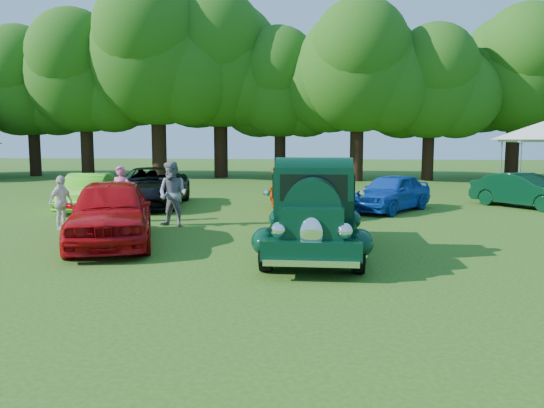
# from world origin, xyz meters

# --- Properties ---
(ground) EXTENTS (120.00, 120.00, 0.00)m
(ground) POSITION_xyz_m (0.00, 0.00, 0.00)
(ground) COLOR #225313
(ground) RESTS_ON ground
(hero_pickup) EXTENTS (2.38, 5.11, 2.00)m
(hero_pickup) POSITION_xyz_m (1.86, 0.87, 0.86)
(hero_pickup) COLOR black
(hero_pickup) RESTS_ON ground
(red_convertible) EXTENTS (3.33, 5.13, 1.62)m
(red_convertible) POSITION_xyz_m (-3.14, 1.50, 0.81)
(red_convertible) COLOR #AB070B
(red_convertible) RESTS_ON ground
(back_car_lime) EXTENTS (2.12, 4.21, 1.32)m
(back_car_lime) POSITION_xyz_m (-6.61, 7.74, 0.66)
(back_car_lime) COLOR #52D81C
(back_car_lime) RESTS_ON ground
(back_car_black) EXTENTS (3.19, 5.71, 1.51)m
(back_car_black) POSITION_xyz_m (-4.59, 8.84, 0.75)
(back_car_black) COLOR black
(back_car_black) RESTS_ON ground
(back_car_orange) EXTENTS (3.23, 5.49, 1.49)m
(back_car_orange) POSITION_xyz_m (1.44, 7.77, 0.75)
(back_car_orange) COLOR #F45208
(back_car_orange) RESTS_ON ground
(back_car_blue) EXTENTS (3.56, 4.19, 1.35)m
(back_car_blue) POSITION_xyz_m (4.50, 8.41, 0.68)
(back_car_blue) COLOR #0E39A0
(back_car_blue) RESTS_ON ground
(back_car_green) EXTENTS (3.53, 4.00, 1.31)m
(back_car_green) POSITION_xyz_m (9.68, 9.87, 0.66)
(back_car_green) COLOR black
(back_car_green) RESTS_ON ground
(spectator_pink) EXTENTS (0.66, 0.45, 1.76)m
(spectator_pink) POSITION_xyz_m (-4.24, 4.99, 0.88)
(spectator_pink) COLOR #E05C89
(spectator_pink) RESTS_ON ground
(spectator_grey) EXTENTS (1.11, 0.97, 1.94)m
(spectator_grey) POSITION_xyz_m (-2.37, 4.26, 0.97)
(spectator_grey) COLOR slate
(spectator_grey) RESTS_ON ground
(spectator_white) EXTENTS (0.57, 0.97, 1.56)m
(spectator_white) POSITION_xyz_m (-5.40, 3.41, 0.78)
(spectator_white) COLOR silver
(spectator_white) RESTS_ON ground
(tree_line) EXTENTS (64.26, 10.40, 12.30)m
(tree_line) POSITION_xyz_m (-1.35, 23.98, 7.00)
(tree_line) COLOR black
(tree_line) RESTS_ON ground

